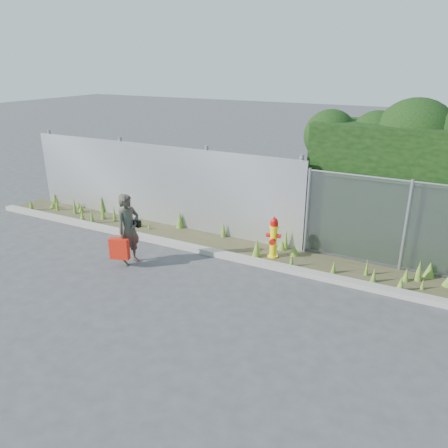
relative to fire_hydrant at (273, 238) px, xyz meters
name	(u,v)px	position (x,y,z in m)	size (l,w,h in m)	color
ground	(204,297)	(-0.50, -2.32, -0.49)	(80.00, 80.00, 0.00)	#3E3E41
curb	(244,259)	(-0.50, -0.52, -0.43)	(16.00, 0.22, 0.12)	gray
weed_strip	(272,249)	(-0.08, 0.15, -0.35)	(16.00, 1.35, 0.55)	#403A24
corrugated_fence	(156,185)	(-3.75, 0.69, 0.62)	(8.50, 0.21, 2.30)	#B8BAC0
fire_hydrant	(273,238)	(0.00, 0.00, 0.00)	(0.34, 0.30, 1.01)	yellow
woman	(129,229)	(-2.74, -1.76, 0.32)	(0.59, 0.39, 1.62)	#0E593F
red_tote_bag	(119,249)	(-2.80, -2.04, -0.04)	(0.42, 0.16, 0.55)	red
black_shoulder_bag	(136,223)	(-2.63, -1.61, 0.44)	(0.21, 0.09, 0.16)	black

